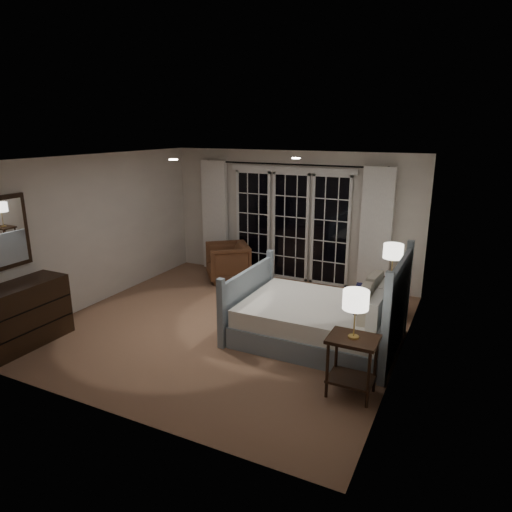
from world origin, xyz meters
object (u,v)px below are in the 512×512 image
at_px(armchair, 228,262).
at_px(dresser, 22,315).
at_px(nightstand_left, 352,357).
at_px(lamp_left, 356,301).
at_px(nightstand_right, 390,293).
at_px(bed, 321,319).
at_px(lamp_right, 393,252).

height_order(armchair, dresser, dresser).
bearing_deg(nightstand_left, lamp_left, 90.00).
relative_size(nightstand_left, lamp_left, 1.29).
relative_size(nightstand_right, lamp_left, 1.11).
distance_m(bed, nightstand_right, 1.48).
height_order(bed, lamp_left, bed).
bearing_deg(bed, armchair, 144.64).
xyz_separation_m(lamp_right, armchair, (-3.20, 0.47, -0.71)).
distance_m(lamp_left, dresser, 4.50).
relative_size(bed, nightstand_left, 3.16).
bearing_deg(armchair, nightstand_right, 43.07).
distance_m(armchair, dresser, 3.86).
bearing_deg(lamp_left, nightstand_left, -90.00).
distance_m(nightstand_right, armchair, 3.24).
height_order(nightstand_right, armchair, armchair).
distance_m(nightstand_right, dresser, 5.41).
xyz_separation_m(lamp_left, lamp_right, (-0.03, 2.45, -0.06)).
relative_size(lamp_left, lamp_right, 0.93).
bearing_deg(bed, nightstand_right, 61.45).
distance_m(lamp_left, armchair, 4.42).
distance_m(lamp_right, dresser, 5.44).
bearing_deg(bed, lamp_right, 61.45).
height_order(nightstand_left, dresser, dresser).
height_order(nightstand_right, lamp_right, lamp_right).
height_order(nightstand_left, armchair, armchair).
bearing_deg(dresser, nightstand_right, 36.40).
bearing_deg(lamp_right, lamp_left, -89.33).
xyz_separation_m(nightstand_right, dresser, (-4.35, -3.21, 0.05)).
height_order(bed, dresser, bed).
relative_size(nightstand_left, nightstand_right, 1.16).
relative_size(bed, armchair, 2.76).
height_order(nightstand_left, lamp_left, lamp_left).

